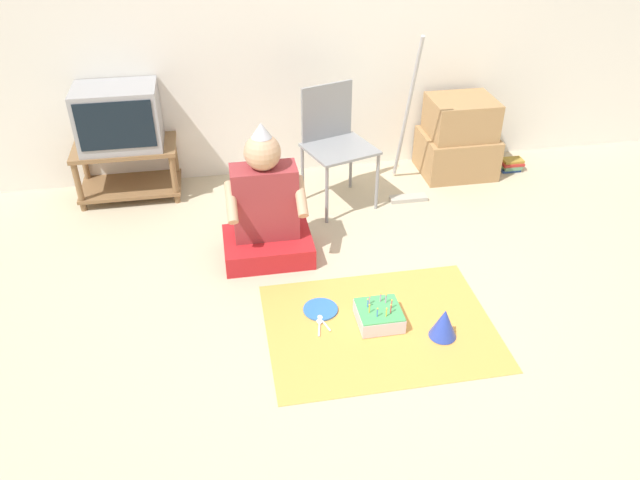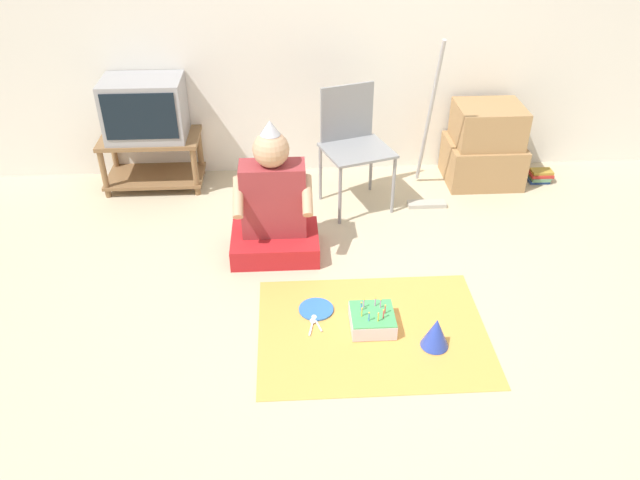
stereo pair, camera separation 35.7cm
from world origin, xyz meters
TOP-DOWN VIEW (x-y plane):
  - ground_plane at (0.00, 0.00)m, footprint 16.00×16.00m
  - wall_back at (0.00, 2.06)m, footprint 6.40×0.06m
  - tv_stand at (-1.42, 1.82)m, footprint 0.73×0.41m
  - tv at (-1.42, 1.82)m, footprint 0.57×0.40m
  - folding_chair at (0.07, 1.49)m, footprint 0.55×0.53m
  - cardboard_box_stack at (1.12, 1.76)m, footprint 0.57×0.48m
  - dust_mop at (0.62, 1.48)m, footprint 0.28×0.45m
  - book_pile at (1.58, 1.71)m, footprint 0.18×0.14m
  - person_seated at (-0.49, 0.86)m, footprint 0.56×0.42m
  - party_cloth at (0.04, 0.03)m, footprint 1.26×0.96m
  - birthday_cake at (0.04, 0.07)m, footprint 0.24×0.24m
  - party_hat_blue at (0.36, -0.10)m, footprint 0.15×0.15m
  - paper_plate at (-0.26, 0.23)m, footprint 0.20×0.20m
  - plastic_spoon_near at (-0.27, 0.14)m, footprint 0.06×0.14m
  - plastic_spoon_far at (-0.29, 0.11)m, footprint 0.05×0.14m

SIDE VIEW (x-z plane):
  - ground_plane at x=0.00m, z-range 0.00..0.00m
  - party_cloth at x=0.04m, z-range 0.00..0.01m
  - paper_plate at x=-0.26m, z-range 0.01..0.02m
  - plastic_spoon_near at x=-0.27m, z-range 0.01..0.02m
  - plastic_spoon_far at x=-0.29m, z-range 0.01..0.02m
  - book_pile at x=1.58m, z-range 0.00..0.09m
  - birthday_cake at x=0.04m, z-range -0.02..0.13m
  - party_hat_blue at x=0.36m, z-range 0.01..0.18m
  - tv_stand at x=-1.42m, z-range 0.04..0.45m
  - cardboard_box_stack at x=1.12m, z-range -0.02..0.59m
  - person_seated at x=-0.49m, z-range -0.14..0.77m
  - dust_mop at x=0.62m, z-range -0.25..0.96m
  - folding_chair at x=0.07m, z-range 0.08..0.93m
  - tv at x=-1.42m, z-range 0.41..0.84m
  - wall_back at x=0.00m, z-range 0.00..2.55m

